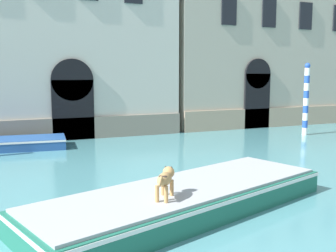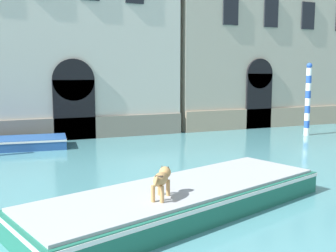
# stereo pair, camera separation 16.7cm
# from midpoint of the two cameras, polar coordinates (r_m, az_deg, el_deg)

# --- Properties ---
(palazzo_right) EXTENTS (13.39, 6.13, 15.08)m
(palazzo_right) POSITION_cam_midpoint_polar(r_m,az_deg,el_deg) (27.36, 13.30, 16.55)
(palazzo_right) COLOR #B2A893
(palazzo_right) RESTS_ON ground_plane
(boat_foreground) EXTENTS (7.88, 4.48, 0.60)m
(boat_foreground) POSITION_cam_midpoint_polar(r_m,az_deg,el_deg) (9.12, 2.62, -10.37)
(boat_foreground) COLOR #1E6651
(boat_foreground) RESTS_ON ground_plane
(dog_on_deck) EXTENTS (0.63, 0.77, 0.61)m
(dog_on_deck) POSITION_cam_midpoint_polar(r_m,az_deg,el_deg) (8.09, -0.35, -7.67)
(dog_on_deck) COLOR tan
(dog_on_deck) RESTS_ON boat_foreground
(boat_moored_near_palazzo) EXTENTS (5.04, 2.36, 0.45)m
(boat_moored_near_palazzo) POSITION_cam_midpoint_polar(r_m,az_deg,el_deg) (17.82, -22.15, -2.35)
(boat_moored_near_palazzo) COLOR #234C8C
(boat_moored_near_palazzo) RESTS_ON ground_plane
(mooring_pole_0) EXTENTS (0.28, 0.28, 3.70)m
(mooring_pole_0) POSITION_cam_midpoint_polar(r_m,az_deg,el_deg) (21.36, 19.85, 3.70)
(mooring_pole_0) COLOR white
(mooring_pole_0) RESTS_ON ground_plane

